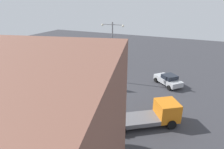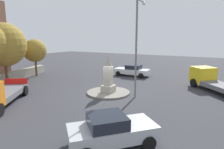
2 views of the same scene
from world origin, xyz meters
name	(u,v)px [view 1 (image 1 of 2)]	position (x,y,z in m)	size (l,w,h in m)	color
ground_plane	(105,88)	(0.00, 0.00, 0.00)	(80.00, 80.00, 0.00)	#38383D
traffic_island	(105,88)	(0.00, 0.00, 0.07)	(3.82, 3.82, 0.15)	gray
monument	(105,77)	(0.00, 0.00, 1.58)	(1.03, 1.03, 3.32)	#B2AA99
streetlamp	(112,47)	(-0.14, 2.51, 4.88)	(3.11, 0.28, 8.07)	slate
car_silver_near_island	(168,80)	(7.15, 4.39, 0.76)	(4.13, 3.99, 1.49)	#B7BABF
car_white_passing	(47,77)	(-8.31, -1.33, 0.74)	(2.11, 4.51, 1.46)	silver
truck_orange_parked_right	(154,114)	(7.29, -4.92, 0.99)	(6.34, 5.26, 2.11)	orange
truck_yellow_parked_left	(96,60)	(-5.79, 7.94, 0.94)	(5.94, 5.61, 2.01)	yellow
tree_near_wall	(90,103)	(4.13, -10.56, 4.34)	(3.62, 3.62, 6.16)	brown
tree_mid_cluster	(3,109)	(-2.28, -12.25, 3.26)	(2.90, 2.90, 4.72)	brown
tree_far_corner	(65,103)	(2.45, -11.00, 4.18)	(4.49, 4.49, 6.43)	brown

